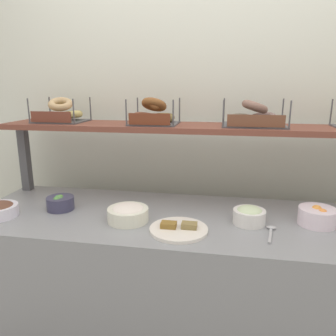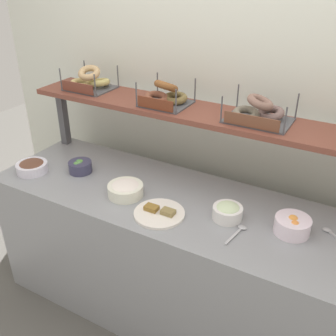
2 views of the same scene
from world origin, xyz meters
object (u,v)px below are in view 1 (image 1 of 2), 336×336
bowl_cream_cheese (128,213)px  serving_plate_white (179,229)px  bowl_scallion_spread (249,215)px  bowl_veggie_mix (60,203)px  serving_spoon_by_edge (271,231)px  bagel_basket_plain (61,114)px  bagel_basket_cinnamon_raisin (154,115)px  bowl_fruit_salad (317,216)px  bagel_basket_poppy (254,117)px

bowl_cream_cheese → serving_plate_white: 0.27m
bowl_scallion_spread → bowl_veggie_mix: 0.98m
serving_spoon_by_edge → bagel_basket_plain: bearing=161.5°
bagel_basket_cinnamon_raisin → serving_plate_white: bearing=-64.5°
serving_spoon_by_edge → bowl_cream_cheese: bearing=178.9°
bowl_scallion_spread → serving_spoon_by_edge: size_ratio=0.87×
bowl_cream_cheese → serving_spoon_by_edge: bearing=-1.1°
serving_plate_white → serving_spoon_by_edge: (0.41, 0.06, -0.00)m
bowl_scallion_spread → bagel_basket_plain: bearing=164.2°
bowl_fruit_salad → bagel_basket_cinnamon_raisin: bearing=163.7°
bowl_fruit_salad → serving_plate_white: 0.66m
bagel_basket_poppy → bowl_cream_cheese: bearing=-147.9°
serving_spoon_by_edge → bagel_basket_plain: 1.33m
bagel_basket_poppy → serving_spoon_by_edge: bearing=-78.8°
bowl_fruit_salad → bowl_scallion_spread: bearing=-172.1°
bowl_cream_cheese → serving_plate_white: (0.26, -0.07, -0.03)m
bowl_fruit_salad → bowl_cream_cheese: (-0.89, -0.12, -0.00)m
serving_plate_white → serving_spoon_by_edge: 0.41m
serving_plate_white → bagel_basket_plain: (-0.77, 0.45, 0.47)m
bagel_basket_plain → bowl_scallion_spread: bearing=-15.8°
bowl_cream_cheese → bagel_basket_cinnamon_raisin: (0.05, 0.36, 0.44)m
bowl_fruit_salad → bowl_cream_cheese: size_ratio=0.87×
serving_plate_white → bagel_basket_poppy: 0.72m
serving_plate_white → bagel_basket_plain: 1.01m
bowl_fruit_salad → bagel_basket_cinnamon_raisin: 0.98m
bowl_veggie_mix → bagel_basket_poppy: 1.12m
bowl_cream_cheese → bagel_basket_poppy: 0.82m
serving_spoon_by_edge → bagel_basket_cinnamon_raisin: 0.86m
bagel_basket_cinnamon_raisin → bowl_fruit_salad: bearing=-16.3°
bagel_basket_plain → bagel_basket_cinnamon_raisin: 0.57m
bowl_scallion_spread → bagel_basket_poppy: bearing=87.1°
serving_spoon_by_edge → bagel_basket_poppy: 0.61m
bagel_basket_plain → bagel_basket_poppy: (1.10, -0.01, -0.00)m
bowl_fruit_salad → serving_plate_white: bowl_fruit_salad is taller
bagel_basket_poppy → bowl_veggie_mix: bearing=-163.9°
bagel_basket_poppy → bowl_scallion_spread: bearing=-92.9°
bowl_scallion_spread → bagel_basket_cinnamon_raisin: 0.74m
bowl_veggie_mix → bagel_basket_plain: bearing=111.0°
bowl_fruit_salad → serving_plate_white: size_ratio=0.65×
serving_plate_white → bagel_basket_cinnamon_raisin: 0.67m
serving_plate_white → bagel_basket_cinnamon_raisin: size_ratio=0.98×
bowl_veggie_mix → bagel_basket_cinnamon_raisin: (0.45, 0.28, 0.44)m
bowl_fruit_salad → bagel_basket_plain: (-1.40, 0.26, 0.44)m
bagel_basket_plain → bagel_basket_poppy: size_ratio=0.85×
bowl_scallion_spread → bowl_cream_cheese: (-0.58, -0.07, -0.00)m
bagel_basket_cinnamon_raisin → serving_spoon_by_edge: bearing=-31.3°
bowl_scallion_spread → bagel_basket_plain: 1.21m
bowl_scallion_spread → bowl_fruit_salad: bowl_fruit_salad is taller
bowl_cream_cheese → bowl_veggie_mix: (-0.40, 0.09, -0.00)m
bowl_cream_cheese → serving_spoon_by_edge: 0.67m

